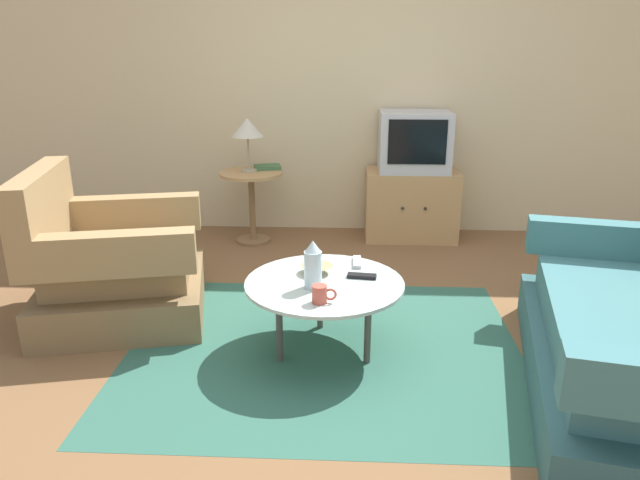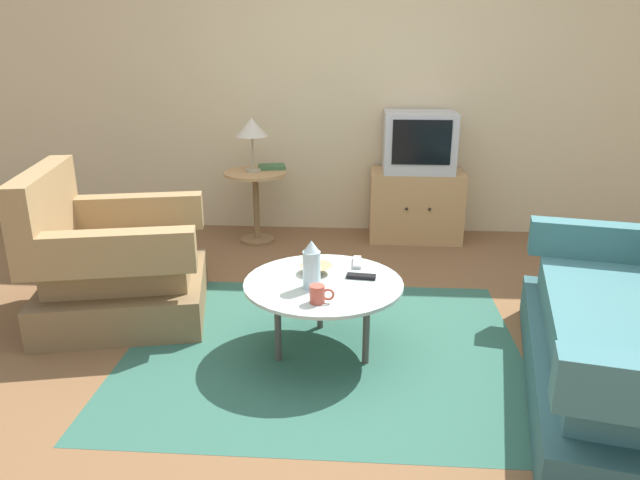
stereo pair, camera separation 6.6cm
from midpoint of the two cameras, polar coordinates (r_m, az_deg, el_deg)
ground_plane at (r=3.33m, az=2.18°, el=-9.99°), size 16.00×16.00×0.00m
back_wall at (r=5.13m, az=2.69°, el=15.92°), size 9.00×0.12×2.70m
area_rug at (r=3.26m, az=-0.17°, el=-10.62°), size 2.14×1.80×0.00m
armchair at (r=3.75m, az=-20.24°, el=-2.64°), size 1.12×1.11×0.92m
coffee_table at (r=3.09m, az=-0.20°, el=-4.60°), size 0.84×0.84×0.40m
side_table at (r=4.86m, az=-7.10°, el=4.70°), size 0.51×0.51×0.60m
tv_stand at (r=5.01m, az=8.53°, el=3.43°), size 0.77×0.44×0.59m
television at (r=4.91m, az=8.83°, el=9.51°), size 0.57×0.44×0.49m
table_lamp at (r=4.78m, az=-7.52°, el=10.73°), size 0.26×0.26×0.43m
vase at (r=2.96m, az=-1.33°, el=-2.48°), size 0.09×0.09×0.26m
mug at (r=2.82m, az=-0.63°, el=-5.32°), size 0.12×0.07×0.09m
bowl at (r=3.19m, az=-0.90°, el=-2.87°), size 0.18×0.18×0.05m
tv_remote_dark at (r=3.13m, az=3.52°, el=-3.54°), size 0.16×0.07×0.02m
tv_remote_silver at (r=3.33m, az=3.09°, el=-2.17°), size 0.05×0.18×0.02m
book at (r=4.93m, az=-5.55°, el=7.12°), size 0.25×0.20×0.03m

